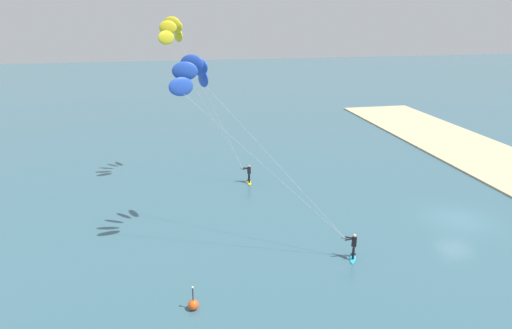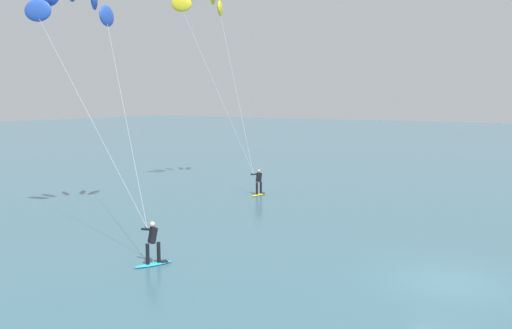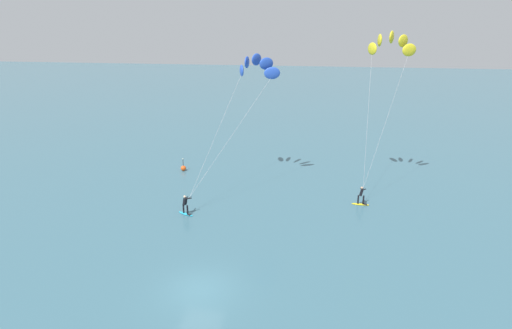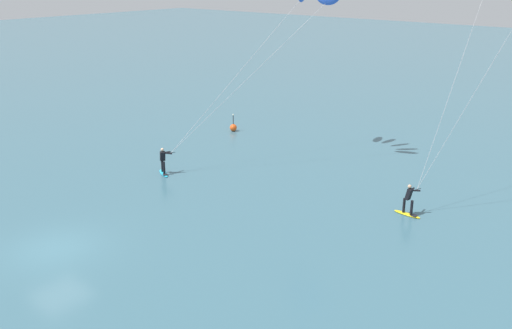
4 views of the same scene
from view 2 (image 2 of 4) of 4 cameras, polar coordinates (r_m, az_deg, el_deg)
ground_plane at (r=19.97m, az=19.62°, el=-11.63°), size 240.00×240.00×0.00m
kitesurfer_nearshore at (r=39.34m, az=-5.56°, el=16.28°), size 5.16×7.51×14.24m
kitesurfer_mid_water at (r=29.60m, az=-18.59°, el=15.19°), size 7.68×11.21×12.22m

